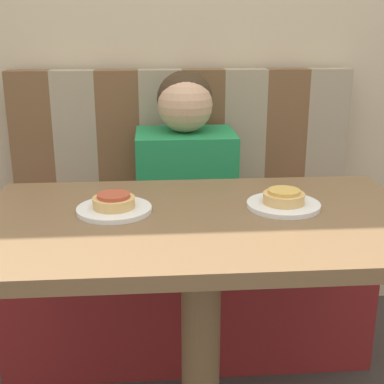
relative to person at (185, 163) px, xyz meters
The scene contains 8 objects.
booth_seat 0.49m from the person, 90.00° to the right, with size 1.26×0.48×0.42m.
booth_backrest 0.20m from the person, 90.00° to the left, with size 1.26×0.08×0.57m.
dining_table 0.60m from the person, 90.00° to the right, with size 1.06×0.62×0.72m.
person is the anchor object (origin of this frame).
plate_left 0.59m from the person, 111.06° to the right, with size 0.18×0.18×0.01m.
plate_right 0.59m from the person, 68.94° to the right, with size 0.18×0.18×0.01m.
pizza_left 0.59m from the person, 111.06° to the right, with size 0.10×0.10×0.03m.
pizza_right 0.59m from the person, 68.94° to the right, with size 0.10×0.10×0.03m.
Camera 1 is at (-0.12, -1.19, 1.17)m, focal length 50.00 mm.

